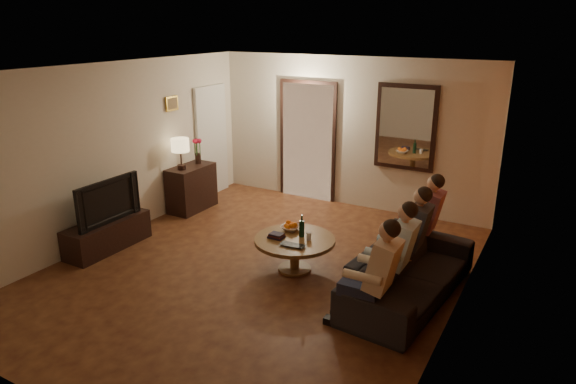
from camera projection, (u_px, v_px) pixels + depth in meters
The scene contains 33 objects.
floor at pixel (257, 269), 6.82m from camera, with size 5.00×6.00×0.01m, color #461C12.
ceiling at pixel (253, 70), 6.00m from camera, with size 5.00×6.00×0.01m, color white.
back_wall at pixel (349, 133), 8.89m from camera, with size 5.00×0.02×2.60m, color beige.
front_wall at pixel (43, 273), 3.93m from camera, with size 5.00×0.02×2.60m, color beige.
left_wall at pixel (113, 152), 7.58m from camera, with size 0.02×6.00×2.60m, color beige.
right_wall at pixel (461, 210), 5.25m from camera, with size 0.02×6.00×2.60m, color beige.
orange_accent at pixel (460, 210), 5.25m from camera, with size 0.01×6.00×2.60m, color #B84A1F.
kitchen_doorway at pixel (308, 142), 9.33m from camera, with size 1.00×0.06×2.10m, color #FFE0A5.
door_trim at pixel (307, 142), 9.32m from camera, with size 1.12×0.04×2.22m, color black.
fridge_glimpse at pixel (320, 152), 9.26m from camera, with size 0.45×0.03×1.70m, color silver.
mirror_frame at pixel (406, 127), 8.33m from camera, with size 1.00×0.05×1.40m, color black.
mirror_glass at pixel (405, 128), 8.31m from camera, with size 0.86×0.02×1.26m, color white.
white_door at pixel (212, 141), 9.55m from camera, with size 0.06×0.85×2.04m, color white.
framed_art at pixel (172, 103), 8.46m from camera, with size 0.03×0.28×0.24m, color #B28C33.
art_canvas at pixel (172, 104), 8.46m from camera, with size 0.01×0.22×0.18m, color brown.
dresser at pixel (192, 188), 8.91m from camera, with size 0.45×0.87×0.78m, color black.
table_lamp at pixel (181, 154), 8.52m from camera, with size 0.30×0.30×0.54m, color beige, non-canonical shape.
flower_vase at pixel (198, 151), 8.90m from camera, with size 0.14×0.14×0.44m, color red, non-canonical shape.
tv_stand at pixel (108, 234), 7.40m from camera, with size 0.45×1.29×0.43m, color black.
tv at pixel (103, 200), 7.23m from camera, with size 0.14×1.09×0.63m, color black.
sofa at pixel (410, 272), 6.05m from camera, with size 0.87×2.21×0.65m, color black.
person_a at pixel (376, 281), 5.27m from camera, with size 0.60×0.40×1.20m, color tan, non-canonical shape.
person_b at pixel (395, 259), 5.76m from camera, with size 0.60×0.40×1.20m, color tan, non-canonical shape.
person_c at pixel (411, 240), 6.26m from camera, with size 0.60×0.40×1.20m, color tan, non-canonical shape.
person_d at pixel (424, 224), 6.75m from camera, with size 0.60×0.40×1.20m, color tan, non-canonical shape.
dog at pixel (381, 266), 6.30m from camera, with size 0.56×0.24×0.56m, color #AF7B50, non-canonical shape.
coffee_table at pixel (295, 254), 6.75m from camera, with size 1.06×1.06×0.45m, color brown.
bowl at pixel (291, 228), 6.94m from camera, with size 0.26×0.26×0.06m, color white.
oranges at pixel (291, 223), 6.92m from camera, with size 0.20×0.20×0.08m, color orange, non-canonical shape.
wine_bottle at pixel (302, 226), 6.69m from camera, with size 0.07×0.07×0.31m, color black, non-canonical shape.
wine_glass at pixel (309, 236), 6.62m from camera, with size 0.06×0.06×0.10m, color silver.
book_stack at pixel (276, 235), 6.69m from camera, with size 0.20×0.15×0.07m, color black, non-canonical shape.
laptop at pixel (291, 247), 6.40m from camera, with size 0.33×0.21×0.03m, color black.
Camera 1 is at (3.38, -5.16, 3.13)m, focal length 32.00 mm.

